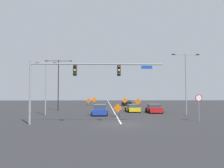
{
  "coord_description": "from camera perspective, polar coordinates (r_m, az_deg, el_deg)",
  "views": [
    {
      "loc": [
        -1.74,
        -21.44,
        2.99
      ],
      "look_at": [
        -0.15,
        19.32,
        4.79
      ],
      "focal_mm": 34.96,
      "sensor_mm": 36.0,
      "label": 1
    }
  ],
  "objects": [
    {
      "name": "ground",
      "position": [
        21.72,
        2.42,
        -10.43
      ],
      "size": [
        150.33,
        150.33,
        0.0
      ],
      "primitive_type": "plane",
      "color": "#2D2D30"
    },
    {
      "name": "road_centre_stripe",
      "position": [
        63.3,
        -0.66,
        -5.23
      ],
      "size": [
        0.16,
        83.52,
        0.01
      ],
      "color": "white",
      "rests_on": "ground"
    },
    {
      "name": "traffic_signal_assembly",
      "position": [
        21.66,
        -9.1,
        2.32
      ],
      "size": [
        13.08,
        0.44,
        6.24
      ],
      "color": "gray",
      "rests_on": "ground"
    },
    {
      "name": "stop_sign",
      "position": [
        25.36,
        21.75,
        -4.5
      ],
      "size": [
        0.76,
        0.07,
        2.9
      ],
      "color": "gray",
      "rests_on": "ground"
    },
    {
      "name": "street_lamp_near_right",
      "position": [
        32.45,
        18.76,
        1.4
      ],
      "size": [
        3.91,
        0.24,
        8.68
      ],
      "color": "gray",
      "rests_on": "ground"
    },
    {
      "name": "street_lamp_mid_left",
      "position": [
        31.52,
        -16.95,
        0.1
      ],
      "size": [
        2.85,
        0.24,
        7.38
      ],
      "color": "gray",
      "rests_on": "ground"
    },
    {
      "name": "street_lamp_mid_right",
      "position": [
        39.24,
        -13.85,
        0.92
      ],
      "size": [
        4.74,
        0.24,
        8.87
      ],
      "color": "black",
      "rests_on": "ground"
    },
    {
      "name": "construction_sign_left_shoulder",
      "position": [
        52.97,
        -6.17,
        -4.46
      ],
      "size": [
        1.25,
        0.35,
        1.91
      ],
      "color": "orange",
      "rests_on": "ground"
    },
    {
      "name": "construction_sign_median_near",
      "position": [
        56.82,
        -4.66,
        -4.2
      ],
      "size": [
        1.4,
        0.19,
        2.11
      ],
      "color": "orange",
      "rests_on": "ground"
    },
    {
      "name": "construction_sign_median_far",
      "position": [
        51.81,
        3.35,
        -4.38
      ],
      "size": [
        1.38,
        0.09,
        2.09
      ],
      "color": "orange",
      "rests_on": "ground"
    },
    {
      "name": "construction_sign_right_lane",
      "position": [
        27.78,
        1.51,
        -6.49
      ],
      "size": [
        1.12,
        0.24,
        1.72
      ],
      "color": "orange",
      "rests_on": "ground"
    },
    {
      "name": "construction_sign_right_shoulder",
      "position": [
        44.96,
        6.81,
        -4.7
      ],
      "size": [
        1.36,
        0.36,
        2.04
      ],
      "color": "orange",
      "rests_on": "ground"
    },
    {
      "name": "car_red_far",
      "position": [
        34.76,
        10.91,
        -6.36
      ],
      "size": [
        2.21,
        3.84,
        1.35
      ],
      "color": "red",
      "rests_on": "ground"
    },
    {
      "name": "car_black_passing",
      "position": [
        55.77,
        3.87,
        -4.91
      ],
      "size": [
        2.34,
        4.24,
        1.36
      ],
      "color": "black",
      "rests_on": "ground"
    },
    {
      "name": "car_yellow_near",
      "position": [
        36.1,
        5.42,
        -6.31
      ],
      "size": [
        2.24,
        4.24,
        1.24
      ],
      "color": "gold",
      "rests_on": "ground"
    },
    {
      "name": "car_blue_mid",
      "position": [
        30.87,
        -3.2,
        -6.81
      ],
      "size": [
        2.14,
        4.51,
        1.45
      ],
      "color": "#1E389E",
      "rests_on": "ground"
    }
  ]
}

